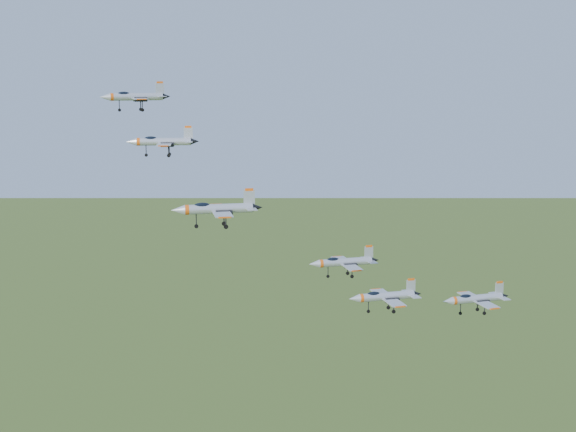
{
  "coord_description": "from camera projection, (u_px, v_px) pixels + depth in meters",
  "views": [
    {
      "loc": [
        -0.54,
        -127.4,
        158.86
      ],
      "look_at": [
        5.43,
        -3.17,
        135.97
      ],
      "focal_mm": 50.0,
      "sensor_mm": 36.0,
      "label": 1
    }
  ],
  "objects": [
    {
      "name": "jet_lead",
      "position": [
        134.0,
        97.0,
        139.12
      ],
      "size": [
        12.12,
        10.28,
        3.28
      ],
      "rotation": [
        0.0,
        0.0,
        0.26
      ],
      "color": "#B3B7C0"
    },
    {
      "name": "jet_right_high",
      "position": [
        216.0,
        209.0,
        109.24
      ],
      "size": [
        12.61,
        10.54,
        3.37
      ],
      "rotation": [
        0.0,
        0.0,
        0.15
      ],
      "color": "#B3B7C0"
    },
    {
      "name": "jet_right_low",
      "position": [
        384.0,
        296.0,
        119.33
      ],
      "size": [
        11.56,
        9.74,
        3.11
      ],
      "rotation": [
        0.0,
        0.0,
        0.21
      ],
      "color": "#B3B7C0"
    },
    {
      "name": "jet_left_high",
      "position": [
        162.0,
        141.0,
        123.02
      ],
      "size": [
        11.2,
        9.23,
        3.0
      ],
      "rotation": [
        0.0,
        0.0,
        0.04
      ],
      "color": "#B3B7C0"
    },
    {
      "name": "jet_trail",
      "position": [
        475.0,
        299.0,
        127.51
      ],
      "size": [
        11.75,
        9.95,
        3.18
      ],
      "rotation": [
        0.0,
        0.0,
        0.25
      ],
      "color": "#B3B7C0"
    },
    {
      "name": "jet_left_low",
      "position": [
        343.0,
        262.0,
        140.0
      ],
      "size": [
        12.88,
        10.85,
        3.46
      ],
      "rotation": [
        0.0,
        0.0,
        0.21
      ],
      "color": "#B3B7C0"
    }
  ]
}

